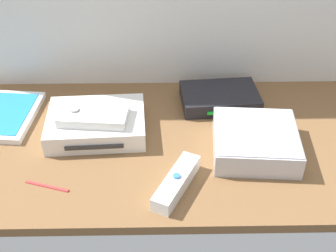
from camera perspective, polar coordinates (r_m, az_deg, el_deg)
ground_plane at (r=99.52cm, az=-0.00°, el=-2.31°), size 100.00×48.00×2.00cm
game_console at (r=101.43cm, az=-8.89°, el=0.32°), size 21.88×17.41×4.40cm
mini_computer at (r=96.33cm, az=10.79°, el=-1.84°), size 18.25×18.25×5.30cm
game_case at (r=111.65cm, az=-19.63°, el=1.25°), size 15.41×20.25×1.56cm
network_router at (r=110.27cm, az=6.43°, el=3.52°), size 18.90×13.39×3.40cm
remote_wand at (r=87.00cm, az=1.06°, el=-7.03°), size 9.80×14.86×3.40cm
remote_classic_pad at (r=98.50cm, az=-9.24°, el=1.35°), size 15.11×9.37×2.40cm
stylus_pen at (r=91.12cm, az=-14.81°, el=-7.12°), size 8.78×3.44×0.70cm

